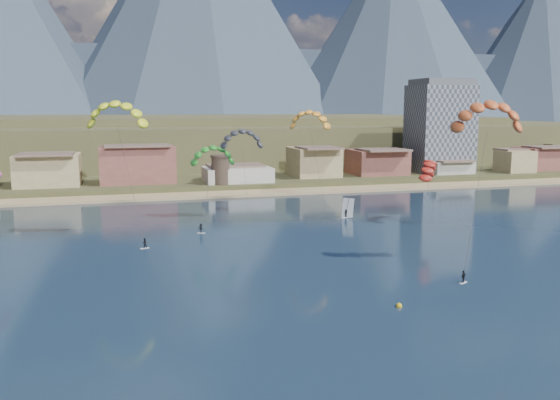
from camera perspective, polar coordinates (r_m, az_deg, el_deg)
name	(u,v)px	position (r m, az deg, el deg)	size (l,w,h in m)	color
ground	(363,340)	(63.31, 8.10, -13.40)	(2400.00, 2400.00, 0.00)	#0E1E33
beach	(208,195)	(162.96, -7.07, 0.51)	(2200.00, 12.00, 0.90)	tan
land	(140,132)	(614.36, -13.56, 6.47)	(2200.00, 900.00, 4.00)	brown
foothills	(214,139)	(290.02, -6.52, 5.95)	(940.00, 210.00, 18.00)	brown
mountain_ridge	(117,18)	(886.17, -15.64, 16.83)	(2060.00, 480.00, 400.00)	#2A3546
town	(59,165)	(176.87, -20.86, 3.18)	(400.00, 24.00, 12.00)	beige
apartment_tower	(440,126)	(211.76, 15.39, 6.97)	(20.00, 16.00, 32.00)	gray
watchtower	(220,169)	(170.83, -5.86, 2.99)	(5.82, 5.82, 8.60)	#47382D
kitesurfer_yellow	(117,111)	(111.46, -15.71, 8.43)	(12.41, 14.76, 26.93)	silver
kitesurfer_orange	(488,112)	(93.14, 19.71, 8.13)	(14.85, 12.37, 26.78)	silver
kitesurfer_green	(213,153)	(127.87, -6.62, 4.62)	(10.94, 18.04, 20.22)	silver
distant_kite_dark	(242,135)	(124.59, -3.76, 6.33)	(9.64, 5.91, 21.27)	#262626
distant_kite_orange	(310,116)	(132.16, 2.93, 8.17)	(10.23, 9.09, 25.08)	#262626
distant_kite_red	(427,167)	(126.08, 14.22, 3.19)	(8.20, 9.80, 15.36)	#262626
windsurfer	(347,212)	(129.92, 6.56, -1.13)	(2.50, 2.74, 4.30)	silver
buoy	(399,306)	(73.67, 11.58, -10.13)	(0.76, 0.76, 0.76)	gold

